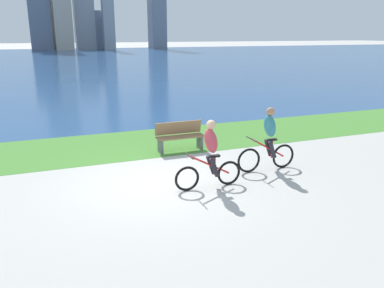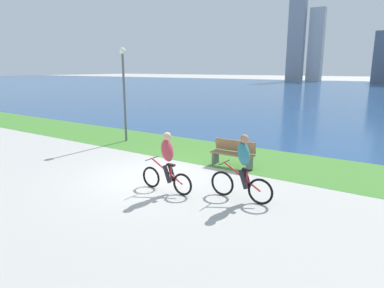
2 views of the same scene
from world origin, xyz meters
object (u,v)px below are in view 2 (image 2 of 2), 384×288
at_px(cyclist_trailing, 243,168).
at_px(lamppost_tall, 124,81).
at_px(cyclist_lead, 167,162).
at_px(bench_near_path, 233,153).

height_order(cyclist_trailing, lamppost_tall, lamppost_tall).
height_order(cyclist_lead, lamppost_tall, lamppost_tall).
distance_m(cyclist_lead, lamppost_tall, 7.17).
bearing_deg(cyclist_trailing, lamppost_tall, 155.25).
xyz_separation_m(cyclist_lead, bench_near_path, (0.36, 3.14, -0.38)).
xyz_separation_m(bench_near_path, lamppost_tall, (-5.96, 0.91, 2.25)).
bearing_deg(cyclist_trailing, cyclist_lead, -163.30).
distance_m(cyclist_trailing, bench_near_path, 3.03).
relative_size(cyclist_lead, lamppost_tall, 0.40).
distance_m(bench_near_path, lamppost_tall, 6.44).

